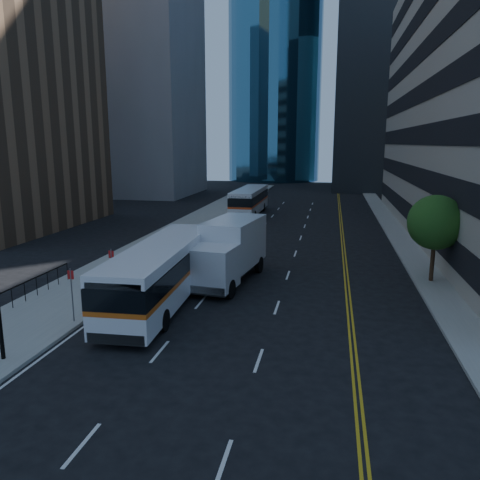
{
  "coord_description": "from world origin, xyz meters",
  "views": [
    {
      "loc": [
        2.98,
        -20.42,
        8.17
      ],
      "look_at": [
        -1.97,
        4.91,
        2.8
      ],
      "focal_mm": 35.0,
      "sensor_mm": 36.0,
      "label": 1
    }
  ],
  "objects_px": {
    "street_tree": "(436,223)",
    "bus_rear": "(250,200)",
    "box_truck": "(228,250)",
    "bus_front": "(162,271)"
  },
  "relations": [
    {
      "from": "street_tree",
      "to": "bus_rear",
      "type": "xyz_separation_m",
      "value": [
        -15.28,
        24.67,
        -1.99
      ]
    },
    {
      "from": "bus_rear",
      "to": "box_truck",
      "type": "xyz_separation_m",
      "value": [
        3.38,
        -26.67,
        0.26
      ]
    },
    {
      "from": "bus_front",
      "to": "bus_rear",
      "type": "relative_size",
      "value": 1.04
    },
    {
      "from": "bus_rear",
      "to": "box_truck",
      "type": "relative_size",
      "value": 1.49
    },
    {
      "from": "street_tree",
      "to": "bus_front",
      "type": "height_order",
      "value": "street_tree"
    },
    {
      "from": "street_tree",
      "to": "bus_front",
      "type": "relative_size",
      "value": 0.42
    },
    {
      "from": "street_tree",
      "to": "bus_front",
      "type": "bearing_deg",
      "value": -155.98
    },
    {
      "from": "bus_front",
      "to": "street_tree",
      "type": "bearing_deg",
      "value": 21.79
    },
    {
      "from": "street_tree",
      "to": "box_truck",
      "type": "bearing_deg",
      "value": -170.45
    },
    {
      "from": "street_tree",
      "to": "box_truck",
      "type": "height_order",
      "value": "street_tree"
    }
  ]
}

